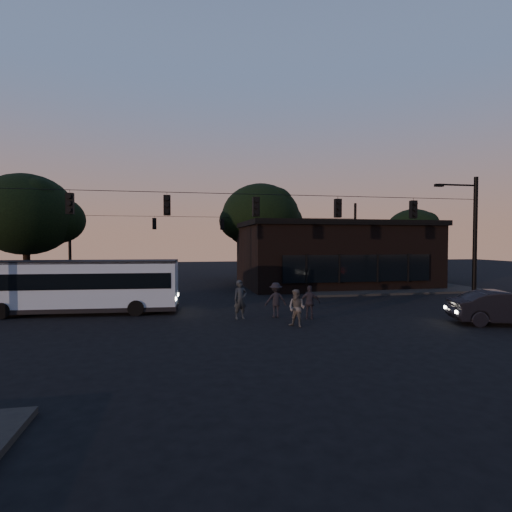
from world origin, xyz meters
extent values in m
plane|color=black|center=(0.00, 0.00, 0.00)|extent=(120.00, 120.00, 0.00)
cube|color=black|center=(12.00, 14.00, 0.07)|extent=(14.00, 10.00, 0.15)
cube|color=black|center=(-14.00, 14.00, 0.07)|extent=(14.00, 10.00, 0.15)
cube|color=black|center=(9.00, 16.00, 2.50)|extent=(15.00, 10.00, 5.00)
cube|color=black|center=(9.00, 16.00, 5.20)|extent=(15.40, 10.40, 0.40)
cube|color=black|center=(9.00, 10.88, 1.80)|extent=(11.50, 0.18, 2.00)
cylinder|color=black|center=(4.00, 22.00, 2.00)|extent=(0.44, 0.44, 4.00)
ellipsoid|color=black|center=(4.00, 22.00, 6.20)|extent=(7.60, 7.60, 6.46)
cylinder|color=black|center=(18.00, 18.00, 1.50)|extent=(0.44, 0.44, 3.00)
ellipsoid|color=black|center=(18.00, 18.00, 4.65)|extent=(5.20, 5.20, 4.42)
cylinder|color=black|center=(-14.00, 13.00, 1.80)|extent=(0.44, 0.44, 3.60)
ellipsoid|color=black|center=(-14.00, 13.00, 5.58)|extent=(6.40, 6.40, 5.44)
cylinder|color=black|center=(13.00, 4.00, 3.75)|extent=(0.24, 0.24, 7.50)
cylinder|color=black|center=(0.00, 4.00, 6.20)|extent=(26.00, 0.03, 0.03)
cube|color=black|center=(-9.00, 4.00, 5.55)|extent=(0.34, 0.30, 1.00)
cube|color=black|center=(-4.50, 4.00, 5.55)|extent=(0.34, 0.30, 1.00)
cube|color=black|center=(0.00, 4.00, 5.55)|extent=(0.34, 0.30, 1.00)
cube|color=black|center=(4.50, 4.00, 5.55)|extent=(0.34, 0.30, 1.00)
cube|color=black|center=(9.00, 4.00, 5.55)|extent=(0.34, 0.30, 1.00)
cylinder|color=black|center=(-13.00, 20.00, 3.75)|extent=(0.24, 0.24, 7.50)
cylinder|color=black|center=(13.00, 20.00, 3.75)|extent=(0.24, 0.24, 7.50)
cylinder|color=black|center=(0.00, 20.00, 6.00)|extent=(26.00, 0.03, 0.03)
cube|color=black|center=(-6.00, 20.00, 5.35)|extent=(0.34, 0.30, 1.00)
cube|color=black|center=(0.00, 20.00, 5.35)|extent=(0.34, 0.30, 1.00)
cube|color=black|center=(6.00, 20.00, 5.35)|extent=(0.34, 0.30, 1.00)
cube|color=#9DB2C8|center=(-8.92, 5.70, 1.55)|extent=(9.86, 2.87, 2.30)
cube|color=black|center=(-8.92, 5.70, 1.77)|extent=(9.47, 2.89, 0.80)
cube|color=black|center=(-8.92, 5.70, 2.70)|extent=(9.86, 2.87, 0.13)
cube|color=black|center=(-8.92, 5.70, 0.31)|extent=(9.96, 2.94, 0.22)
cylinder|color=black|center=(-12.39, 4.83, 0.40)|extent=(0.81, 0.28, 0.80)
cylinder|color=black|center=(-12.24, 7.04, 0.40)|extent=(0.81, 0.28, 0.80)
cylinder|color=black|center=(-6.08, 4.40, 0.40)|extent=(0.81, 0.28, 0.80)
cylinder|color=black|center=(-5.93, 6.61, 0.40)|extent=(0.81, 0.28, 0.80)
imported|color=black|center=(10.46, -0.97, 0.76)|extent=(4.88, 2.86, 1.52)
imported|color=black|center=(-1.03, 2.71, 0.94)|extent=(0.79, 0.63, 1.88)
imported|color=#524F4B|center=(1.12, 0.42, 0.82)|extent=(1.01, 1.01, 1.65)
imported|color=#25222A|center=(2.25, 1.95, 0.82)|extent=(1.03, 0.63, 1.64)
imported|color=black|center=(0.75, 2.76, 0.86)|extent=(1.12, 0.65, 1.72)
camera|label=1|loc=(-4.00, -16.32, 3.72)|focal=28.00mm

